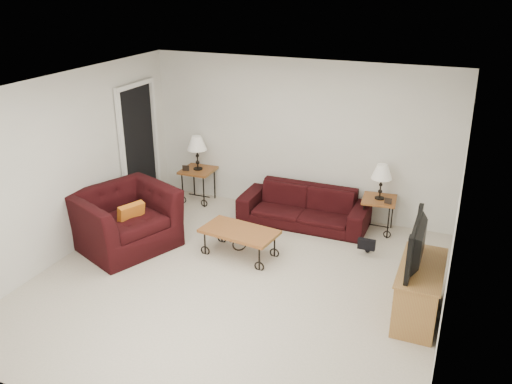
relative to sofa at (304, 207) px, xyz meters
The scene contains 20 objects.
ground 2.06m from the sofa, 97.56° to the right, with size 5.00×5.00×0.00m, color beige.
wall_back 1.10m from the sofa, 119.17° to the left, with size 5.00×0.02×2.50m, color silver.
wall_front 4.63m from the sofa, 93.39° to the right, with size 5.00×0.02×2.50m, color silver.
wall_left 3.56m from the sofa, 143.88° to the right, with size 0.02×5.00×2.50m, color silver.
wall_right 3.16m from the sofa, 42.14° to the right, with size 0.02×5.00×2.50m, color silver.
ceiling 3.00m from the sofa, 97.56° to the right, with size 5.00×5.00×0.00m, color white.
doorway 2.86m from the sofa, behind, with size 0.08×0.94×2.04m, color black.
sofa is the anchor object (origin of this frame).
side_table_left 1.97m from the sofa, behind, with size 0.54×0.54×0.59m, color brown.
side_table_right 1.14m from the sofa, ahead, with size 0.50×0.50×0.54m, color brown.
lamp_left 2.05m from the sofa, behind, with size 0.33×0.33×0.59m, color black, non-canonical shape.
lamp_right 1.25m from the sofa, ahead, with size 0.31×0.31×0.54m, color black, non-canonical shape.
photo_frame_left 2.14m from the sofa, behind, with size 0.12×0.02×0.10m, color black.
photo_frame_right 1.31m from the sofa, ahead, with size 0.11×0.01×0.09m, color black.
coffee_table 1.43m from the sofa, 111.21° to the right, with size 1.05×0.57×0.39m, color brown.
armchair 2.74m from the sofa, 141.59° to the right, with size 1.31×1.15×0.85m, color black.
throw_pillow 2.66m from the sofa, 138.73° to the right, with size 0.39×0.10×0.39m, color orange.
tv_stand 2.70m from the sofa, 43.30° to the right, with size 0.45×1.08×0.65m, color olive.
television 2.76m from the sofa, 43.59° to the right, with size 0.97×0.13×0.56m, color black.
backpack 1.27m from the sofa, 26.45° to the right, with size 0.37×0.28×0.48m, color black.
Camera 1 is at (2.48, -5.32, 3.68)m, focal length 37.29 mm.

